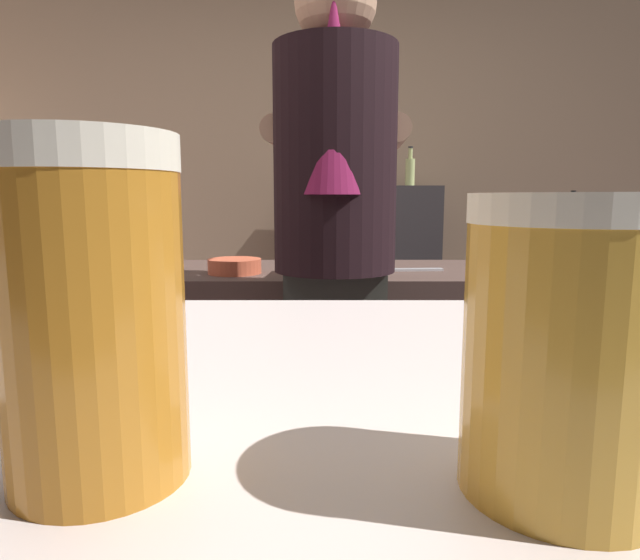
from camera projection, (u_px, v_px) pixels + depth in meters
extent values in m
cube|color=#98795D|center=(311.00, 167.00, 3.55)|extent=(5.20, 0.10, 2.70)
cube|color=#4A3730|center=(397.00, 386.00, 2.07)|extent=(2.10, 0.60, 0.89)
cube|color=#383436|center=(359.00, 286.00, 3.38)|extent=(0.92, 0.36, 1.22)
cube|color=#35372F|center=(332.00, 429.00, 1.62)|extent=(0.28, 0.20, 0.95)
cylinder|color=black|center=(333.00, 162.00, 1.50)|extent=(0.34, 0.34, 0.61)
sphere|color=#DDA984|center=(334.00, 3.00, 1.44)|extent=(0.22, 0.22, 0.22)
cone|color=#8C1E4C|center=(332.00, 94.00, 1.38)|extent=(0.18, 0.18, 0.50)
cylinder|color=#DDA984|center=(280.00, 135.00, 1.66)|extent=(0.10, 0.32, 0.08)
cylinder|color=#DDA984|center=(392.00, 134.00, 1.63)|extent=(0.10, 0.32, 0.08)
cube|color=brown|center=(568.00, 240.00, 2.08)|extent=(0.10, 0.08, 0.20)
cylinder|color=black|center=(563.00, 205.00, 2.06)|extent=(0.02, 0.02, 0.06)
cylinder|color=black|center=(571.00, 202.00, 2.06)|extent=(0.02, 0.02, 0.09)
cylinder|color=black|center=(578.00, 206.00, 2.06)|extent=(0.02, 0.02, 0.05)
cylinder|color=#CC583B|center=(233.00, 266.00, 1.88)|extent=(0.18, 0.18, 0.05)
cube|color=silver|center=(408.00, 270.00, 1.95)|extent=(0.24, 0.05, 0.01)
cylinder|color=gold|center=(565.00, 361.00, 0.22)|extent=(0.08, 0.08, 0.11)
cylinder|color=white|center=(575.00, 208.00, 0.21)|extent=(0.08, 0.08, 0.01)
cylinder|color=#BA7422|center=(92.00, 330.00, 0.23)|extent=(0.08, 0.08, 0.13)
cylinder|color=silver|center=(81.00, 152.00, 0.22)|extent=(0.08, 0.08, 0.02)
cylinder|color=#C6D583|center=(408.00, 172.00, 3.23)|extent=(0.06, 0.06, 0.16)
cylinder|color=#C6D583|center=(409.00, 154.00, 3.22)|extent=(0.02, 0.02, 0.06)
cylinder|color=#333333|center=(409.00, 147.00, 3.21)|extent=(0.03, 0.03, 0.01)
cylinder|color=black|center=(385.00, 173.00, 3.35)|extent=(0.05, 0.05, 0.16)
cylinder|color=black|center=(386.00, 155.00, 3.33)|extent=(0.02, 0.02, 0.06)
cylinder|color=red|center=(386.00, 149.00, 3.33)|extent=(0.03, 0.03, 0.01)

